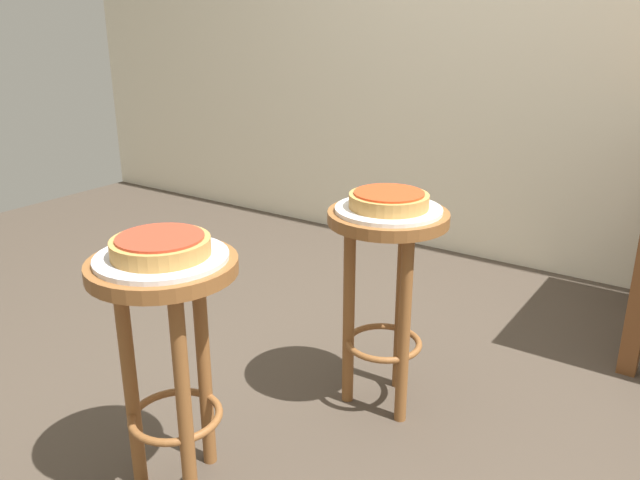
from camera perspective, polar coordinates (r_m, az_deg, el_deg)
name	(u,v)px	position (r m, az deg, el deg)	size (l,w,h in m)	color
ground_plane	(364,439)	(1.96, 3.91, -17.26)	(6.00, 6.00, 0.00)	#42382D
stool_foreground	(168,326)	(1.59, -13.39, -7.47)	(0.35, 0.35, 0.63)	brown
serving_plate_foreground	(162,257)	(1.52, -13.91, -1.52)	(0.31, 0.31, 0.01)	silver
pizza_foreground	(161,246)	(1.51, -13.99, -0.51)	(0.23, 0.23, 0.05)	#B78442
stool_middle	(386,267)	(1.91, 5.93, -2.38)	(0.35, 0.35, 0.63)	brown
serving_plate_middle	(389,210)	(1.85, 6.12, 2.71)	(0.31, 0.31, 0.01)	silver
pizza_middle	(389,200)	(1.84, 6.15, 3.56)	(0.23, 0.23, 0.05)	#B78442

